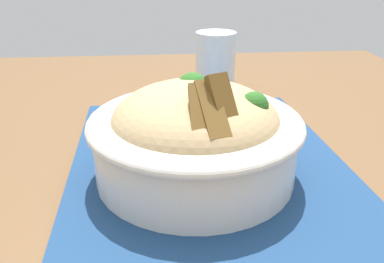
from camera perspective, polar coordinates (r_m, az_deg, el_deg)
table at (r=0.49m, az=0.00°, el=-10.82°), size 1.05×0.96×0.74m
placemat at (r=0.46m, az=2.23°, el=-4.11°), size 0.40×0.32×0.00m
bowl at (r=0.40m, az=0.07°, el=-0.22°), size 0.23×0.23×0.12m
fork at (r=0.57m, az=0.58°, el=2.32°), size 0.04×0.13×0.00m
drinking_glass at (r=0.69m, az=3.43°, el=9.71°), size 0.07×0.07×0.10m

